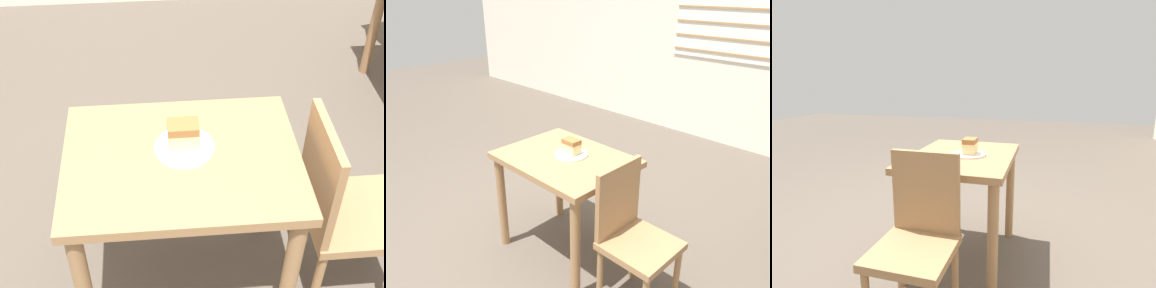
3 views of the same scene
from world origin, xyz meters
TOP-DOWN VIEW (x-y plane):
  - ground_plane at (0.00, 0.00)m, footprint 14.00×14.00m
  - wall_back at (0.00, 3.03)m, footprint 10.00×0.10m
  - dining_table_near at (0.14, 0.35)m, footprint 0.84×0.64m
  - chair_near_window at (0.75, 0.29)m, footprint 0.37×0.37m
  - plate at (0.16, 0.39)m, footprint 0.22×0.22m
  - cake_slice at (0.15, 0.40)m, footprint 0.11×0.08m

SIDE VIEW (x-z plane):
  - ground_plane at x=0.00m, z-range 0.00..0.00m
  - chair_near_window at x=0.75m, z-range 0.04..0.90m
  - dining_table_near at x=0.14m, z-range 0.23..0.96m
  - plate at x=0.16m, z-range 0.73..0.75m
  - cake_slice at x=0.15m, z-range 0.75..0.84m
  - wall_back at x=0.00m, z-range 0.01..2.81m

